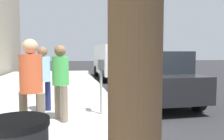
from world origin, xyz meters
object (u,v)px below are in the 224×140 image
Objects in this scene: parking_meter at (101,75)px; parking_officer at (43,74)px; pedestrian_bystander at (31,80)px; parked_sedan_near at (153,77)px; pedestrian_at_meter at (61,76)px; parked_van_far at (114,60)px.

parking_officer is (0.49, 1.48, 0.00)m from parking_meter.
pedestrian_bystander reaches higher than parking_officer.
parking_meter is at bearing 130.79° from parked_sedan_near.
parking_officer is at bearing 93.60° from pedestrian_at_meter.
parking_officer is 3.75m from parked_sedan_near.
pedestrian_at_meter reaches higher than parking_meter.
parking_meter is 1.06m from pedestrian_at_meter.
pedestrian_at_meter reaches higher than parked_sedan_near.
pedestrian_at_meter is 0.39× the size of parked_sedan_near.
pedestrian_at_meter is at bearing 10.37° from pedestrian_bystander.
parking_officer is at bearing 71.72° from parking_meter.
parking_meter is at bearing -6.04° from pedestrian_at_meter.
pedestrian_bystander is 0.41× the size of parked_sedan_near.
parking_meter is 0.81× the size of parking_officer.
pedestrian_bystander is at bearing 161.70° from parked_van_far.
parked_sedan_near is at bearing -49.21° from parking_meter.
parking_officer is 0.33× the size of parked_van_far.
parking_officer is 9.26m from parked_van_far.
parking_officer is (0.85, 0.49, -0.02)m from pedestrian_at_meter.
pedestrian_bystander is at bearing -138.36° from pedestrian_at_meter.
parked_van_far reaches higher than parked_sedan_near.
parked_sedan_near is at bearing 8.86° from pedestrian_at_meter.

